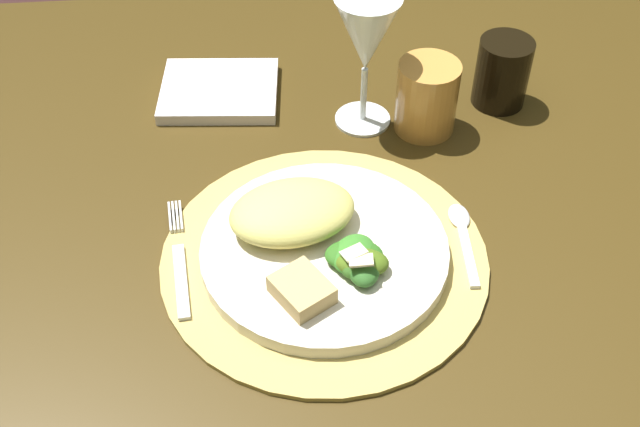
{
  "coord_description": "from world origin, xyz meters",
  "views": [
    {
      "loc": [
        -0.11,
        -0.58,
        1.37
      ],
      "look_at": [
        -0.06,
        0.03,
        0.76
      ],
      "focal_mm": 44.69,
      "sensor_mm": 36.0,
      "label": 1
    }
  ],
  "objects_px": {
    "dinner_plate": "(324,251)",
    "wine_glass": "(366,38)",
    "napkin": "(219,91)",
    "dark_tumbler": "(502,72)",
    "spoon": "(462,231)",
    "dining_table": "(369,328)",
    "fork": "(180,263)",
    "amber_tumbler": "(427,97)"
  },
  "relations": [
    {
      "from": "dinner_plate",
      "to": "fork",
      "type": "bearing_deg",
      "value": 178.96
    },
    {
      "from": "dark_tumbler",
      "to": "amber_tumbler",
      "type": "bearing_deg",
      "value": -157.15
    },
    {
      "from": "dark_tumbler",
      "to": "napkin",
      "type": "bearing_deg",
      "value": 172.88
    },
    {
      "from": "spoon",
      "to": "dark_tumbler",
      "type": "distance_m",
      "value": 0.26
    },
    {
      "from": "wine_glass",
      "to": "dark_tumbler",
      "type": "height_order",
      "value": "wine_glass"
    },
    {
      "from": "napkin",
      "to": "dark_tumbler",
      "type": "height_order",
      "value": "dark_tumbler"
    },
    {
      "from": "fork",
      "to": "spoon",
      "type": "bearing_deg",
      "value": 3.48
    },
    {
      "from": "spoon",
      "to": "dark_tumbler",
      "type": "relative_size",
      "value": 1.35
    },
    {
      "from": "dining_table",
      "to": "amber_tumbler",
      "type": "bearing_deg",
      "value": 65.3
    },
    {
      "from": "dining_table",
      "to": "dinner_plate",
      "type": "height_order",
      "value": "dinner_plate"
    },
    {
      "from": "fork",
      "to": "amber_tumbler",
      "type": "xyz_separation_m",
      "value": [
        0.3,
        0.21,
        0.04
      ]
    },
    {
      "from": "dinner_plate",
      "to": "dining_table",
      "type": "bearing_deg",
      "value": 20.03
    },
    {
      "from": "fork",
      "to": "spoon",
      "type": "relative_size",
      "value": 1.38
    },
    {
      "from": "dinner_plate",
      "to": "wine_glass",
      "type": "relative_size",
      "value": 1.5
    },
    {
      "from": "fork",
      "to": "amber_tumbler",
      "type": "height_order",
      "value": "amber_tumbler"
    },
    {
      "from": "fork",
      "to": "napkin",
      "type": "height_order",
      "value": "napkin"
    },
    {
      "from": "spoon",
      "to": "napkin",
      "type": "xyz_separation_m",
      "value": [
        -0.26,
        0.28,
        -0.0
      ]
    },
    {
      "from": "fork",
      "to": "amber_tumbler",
      "type": "relative_size",
      "value": 1.82
    },
    {
      "from": "dining_table",
      "to": "spoon",
      "type": "xyz_separation_m",
      "value": [
        0.09,
        0.0,
        0.16
      ]
    },
    {
      "from": "dinner_plate",
      "to": "dark_tumbler",
      "type": "distance_m",
      "value": 0.36
    },
    {
      "from": "dinner_plate",
      "to": "spoon",
      "type": "distance_m",
      "value": 0.15
    },
    {
      "from": "napkin",
      "to": "wine_glass",
      "type": "bearing_deg",
      "value": -21.08
    },
    {
      "from": "wine_glass",
      "to": "fork",
      "type": "bearing_deg",
      "value": -134.06
    },
    {
      "from": "amber_tumbler",
      "to": "napkin",
      "type": "bearing_deg",
      "value": 160.66
    },
    {
      "from": "fork",
      "to": "napkin",
      "type": "distance_m",
      "value": 0.3
    },
    {
      "from": "spoon",
      "to": "dining_table",
      "type": "bearing_deg",
      "value": -179.87
    },
    {
      "from": "spoon",
      "to": "amber_tumbler",
      "type": "distance_m",
      "value": 0.19
    },
    {
      "from": "dining_table",
      "to": "dark_tumbler",
      "type": "relative_size",
      "value": 13.4
    },
    {
      "from": "amber_tumbler",
      "to": "dining_table",
      "type": "bearing_deg",
      "value": -114.7
    },
    {
      "from": "wine_glass",
      "to": "dark_tumbler",
      "type": "relative_size",
      "value": 1.94
    },
    {
      "from": "dinner_plate",
      "to": "napkin",
      "type": "height_order",
      "value": "dinner_plate"
    },
    {
      "from": "dining_table",
      "to": "dinner_plate",
      "type": "bearing_deg",
      "value": -159.97
    },
    {
      "from": "napkin",
      "to": "fork",
      "type": "bearing_deg",
      "value": -97.96
    },
    {
      "from": "fork",
      "to": "dining_table",
      "type": "bearing_deg",
      "value": 4.98
    },
    {
      "from": "fork",
      "to": "dark_tumbler",
      "type": "xyz_separation_m",
      "value": [
        0.4,
        0.25,
        0.04
      ]
    },
    {
      "from": "dining_table",
      "to": "dinner_plate",
      "type": "xyz_separation_m",
      "value": [
        -0.06,
        -0.02,
        0.17
      ]
    },
    {
      "from": "napkin",
      "to": "wine_glass",
      "type": "height_order",
      "value": "wine_glass"
    },
    {
      "from": "napkin",
      "to": "dark_tumbler",
      "type": "xyz_separation_m",
      "value": [
        0.36,
        -0.04,
        0.04
      ]
    },
    {
      "from": "dinner_plate",
      "to": "amber_tumbler",
      "type": "xyz_separation_m",
      "value": [
        0.14,
        0.21,
        0.03
      ]
    },
    {
      "from": "wine_glass",
      "to": "dark_tumbler",
      "type": "bearing_deg",
      "value": 7.75
    },
    {
      "from": "dinner_plate",
      "to": "wine_glass",
      "type": "bearing_deg",
      "value": 73.02
    },
    {
      "from": "dinner_plate",
      "to": "fork",
      "type": "distance_m",
      "value": 0.15
    }
  ]
}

